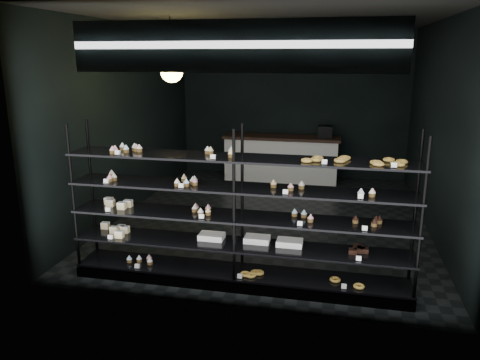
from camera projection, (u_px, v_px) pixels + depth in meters
The scene contains 5 objects.
room at pixel (273, 124), 7.54m from camera, with size 5.01×6.01×3.20m.
display_shelf at pixel (236, 234), 5.49m from camera, with size 4.00×0.50×1.91m.
signage at pixel (232, 46), 4.48m from camera, with size 3.30×0.05×0.50m.
pendant_lamp at pixel (172, 71), 6.52m from camera, with size 0.31×0.31×0.89m.
service_counter at pixel (282, 158), 10.21m from camera, with size 2.51×0.65×1.23m.
Camera 1 is at (1.06, -7.46, 2.66)m, focal length 35.00 mm.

